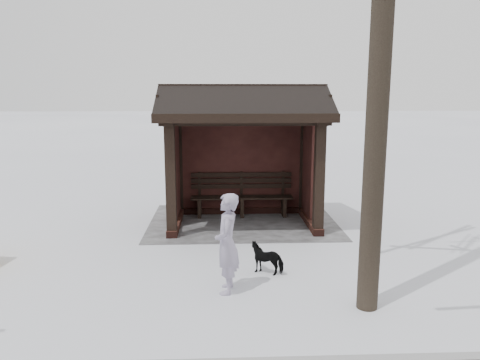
% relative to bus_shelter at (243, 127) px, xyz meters
% --- Properties ---
extents(ground, '(120.00, 120.00, 0.00)m').
position_rel_bus_shelter_xyz_m(ground, '(0.00, 0.16, -2.17)').
color(ground, white).
rests_on(ground, ground).
extents(trampled_patch, '(4.20, 3.20, 0.02)m').
position_rel_bus_shelter_xyz_m(trampled_patch, '(0.00, -0.04, -2.16)').
color(trampled_patch, gray).
rests_on(trampled_patch, ground).
extents(bus_shelter, '(3.60, 2.40, 3.09)m').
position_rel_bus_shelter_xyz_m(bus_shelter, '(0.00, 0.00, 0.00)').
color(bus_shelter, '#351813').
rests_on(bus_shelter, ground).
extents(pedestrian, '(0.40, 0.57, 1.49)m').
position_rel_bus_shelter_xyz_m(pedestrian, '(0.42, 3.74, -1.42)').
color(pedestrian, '#A197B1').
rests_on(pedestrian, ground).
extents(dog, '(0.65, 0.48, 0.50)m').
position_rel_bus_shelter_xyz_m(dog, '(-0.25, 3.02, -1.92)').
color(dog, black).
rests_on(dog, ground).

